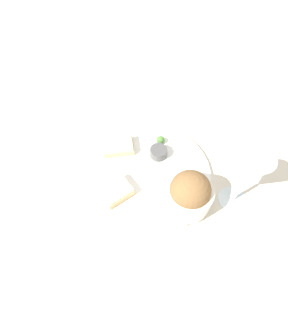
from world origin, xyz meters
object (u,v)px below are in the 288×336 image
Objects in this scene: salad_bowl at (189,193)px; sauce_ramekin at (158,152)px; cheese_toast_near at (118,146)px; cheese_toast_far at (116,191)px; wine_glass at (249,173)px.

sauce_ramekin is at bearing -76.13° from salad_bowl.
sauce_ramekin and cheese_toast_near have the same top height.
cheese_toast_far is (0.16, -0.06, -0.03)m from salad_bowl.
cheese_toast_far is 0.52× the size of wine_glass.
wine_glass reaches higher than sauce_ramekin.
cheese_toast_near is at bearing -53.83° from salad_bowl.
wine_glass is (-0.26, 0.20, 0.10)m from cheese_toast_near.
sauce_ramekin is (0.04, -0.15, -0.03)m from salad_bowl.
cheese_toast_far is (0.02, 0.14, 0.00)m from cheese_toast_near.
salad_bowl is at bearing 103.87° from sauce_ramekin.
cheese_toast_far is at bearing 36.99° from sauce_ramekin.
salad_bowl is 0.13m from wine_glass.
wine_glass reaches higher than salad_bowl.
cheese_toast_far is (0.13, 0.10, -0.00)m from sauce_ramekin.
cheese_toast_near is 0.91× the size of cheese_toast_far.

